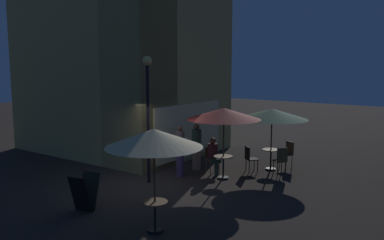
# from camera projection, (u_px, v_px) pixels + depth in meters

# --- Properties ---
(ground_plane) EXTENTS (60.00, 60.00, 0.00)m
(ground_plane) POSITION_uv_depth(u_px,v_px,m) (147.00, 186.00, 13.05)
(ground_plane) COLOR #2F2821
(cafe_building) EXTENTS (6.05, 8.04, 9.64)m
(cafe_building) POSITION_uv_depth(u_px,v_px,m) (123.00, 40.00, 16.73)
(cafe_building) COLOR tan
(cafe_building) RESTS_ON ground
(street_lamp_near_corner) EXTENTS (0.31, 0.31, 4.11)m
(street_lamp_near_corner) POSITION_uv_depth(u_px,v_px,m) (148.00, 97.00, 13.12)
(street_lamp_near_corner) COLOR black
(street_lamp_near_corner) RESTS_ON ground
(menu_sandwich_board) EXTENTS (0.76, 0.67, 0.98)m
(menu_sandwich_board) POSITION_uv_depth(u_px,v_px,m) (85.00, 192.00, 10.84)
(menu_sandwich_board) COLOR black
(menu_sandwich_board) RESTS_ON ground
(cafe_table_0) EXTENTS (0.60, 0.60, 0.73)m
(cafe_table_0) POSITION_uv_depth(u_px,v_px,m) (155.00, 212.00, 9.50)
(cafe_table_0) COLOR black
(cafe_table_0) RESTS_ON ground
(cafe_table_1) EXTENTS (0.65, 0.65, 0.78)m
(cafe_table_1) POSITION_uv_depth(u_px,v_px,m) (223.00, 163.00, 13.88)
(cafe_table_1) COLOR black
(cafe_table_1) RESTS_ON ground
(cafe_table_2) EXTENTS (0.63, 0.63, 0.77)m
(cafe_table_2) POSITION_uv_depth(u_px,v_px,m) (271.00, 156.00, 15.02)
(cafe_table_2) COLOR black
(cafe_table_2) RESTS_ON ground
(patio_umbrella_0) EXTENTS (2.22, 2.22, 2.43)m
(patio_umbrella_0) POSITION_uv_depth(u_px,v_px,m) (154.00, 138.00, 9.26)
(patio_umbrella_0) COLOR black
(patio_umbrella_0) RESTS_ON ground
(patio_umbrella_1) EXTENTS (2.48, 2.48, 2.41)m
(patio_umbrella_1) POSITION_uv_depth(u_px,v_px,m) (224.00, 114.00, 13.64)
(patio_umbrella_1) COLOR black
(patio_umbrella_1) RESTS_ON ground
(patio_umbrella_2) EXTENTS (2.58, 2.58, 2.26)m
(patio_umbrella_2) POSITION_uv_depth(u_px,v_px,m) (272.00, 114.00, 14.80)
(patio_umbrella_2) COLOR black
(patio_umbrella_2) RESTS_ON ground
(cafe_chair_0) EXTENTS (0.59, 0.59, 0.93)m
(cafe_chair_0) POSITION_uv_depth(u_px,v_px,m) (211.00, 157.00, 14.66)
(cafe_chair_0) COLOR brown
(cafe_chair_0) RESTS_ON ground
(cafe_chair_1) EXTENTS (0.55, 0.55, 0.98)m
(cafe_chair_1) POSITION_uv_depth(u_px,v_px,m) (281.00, 159.00, 14.26)
(cafe_chair_1) COLOR #4F4122
(cafe_chair_1) RESTS_ON ground
(cafe_chair_2) EXTENTS (0.53, 0.53, 0.97)m
(cafe_chair_2) POSITION_uv_depth(u_px,v_px,m) (288.00, 152.00, 15.39)
(cafe_chair_2) COLOR brown
(cafe_chair_2) RESTS_ON ground
(cafe_chair_3) EXTENTS (0.57, 0.57, 0.91)m
(cafe_chair_3) POSITION_uv_depth(u_px,v_px,m) (250.00, 157.00, 14.81)
(cafe_chair_3) COLOR black
(cafe_chair_3) RESTS_ON ground
(patron_seated_0) EXTENTS (0.50, 0.55, 1.28)m
(patron_seated_0) POSITION_uv_depth(u_px,v_px,m) (213.00, 153.00, 14.51)
(patron_seated_0) COLOR #293F31
(patron_seated_0) RESTS_ON ground
(patron_standing_1) EXTENTS (0.30, 0.30, 1.77)m
(patron_standing_1) POSITION_uv_depth(u_px,v_px,m) (180.00, 151.00, 14.11)
(patron_standing_1) COLOR #563C67
(patron_standing_1) RESTS_ON ground
(patron_standing_2) EXTENTS (0.36, 0.36, 1.70)m
(patron_standing_2) POSITION_uv_depth(u_px,v_px,m) (197.00, 147.00, 15.02)
(patron_standing_2) COLOR gray
(patron_standing_2) RESTS_ON ground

